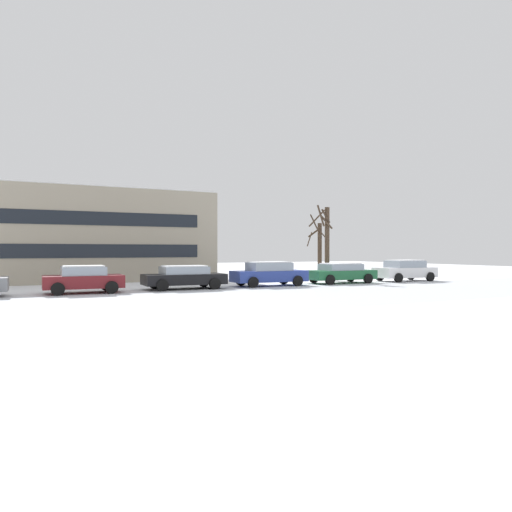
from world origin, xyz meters
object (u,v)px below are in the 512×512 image
object	(u,v)px
parked_car_maroon	(83,279)
parked_car_green	(341,273)
parked_car_white	(405,270)
parked_car_black	(184,277)
parked_car_blue	(269,274)

from	to	relation	value
parked_car_maroon	parked_car_green	world-z (taller)	parked_car_maroon
parked_car_green	parked_car_white	size ratio (longest dim) A/B	1.04
parked_car_black	parked_car_blue	size ratio (longest dim) A/B	0.99
parked_car_white	parked_car_blue	bearing A→B (deg)	178.88
parked_car_black	parked_car_blue	xyz separation A→B (m)	(5.37, -0.04, 0.07)
parked_car_green	parked_car_white	distance (m)	5.38
parked_car_black	parked_car_green	distance (m)	10.74
parked_car_black	parked_car_green	xyz separation A→B (m)	(10.74, -0.01, 0.00)
parked_car_maroon	parked_car_black	bearing A→B (deg)	1.80
parked_car_white	parked_car_green	bearing A→B (deg)	177.46
parked_car_black	parked_car_green	world-z (taller)	parked_car_green
parked_car_white	parked_car_black	bearing A→B (deg)	179.11
parked_car_maroon	parked_car_green	distance (m)	16.12
parked_car_maroon	parked_car_white	bearing A→B (deg)	-0.22
parked_car_maroon	parked_car_white	size ratio (longest dim) A/B	0.87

